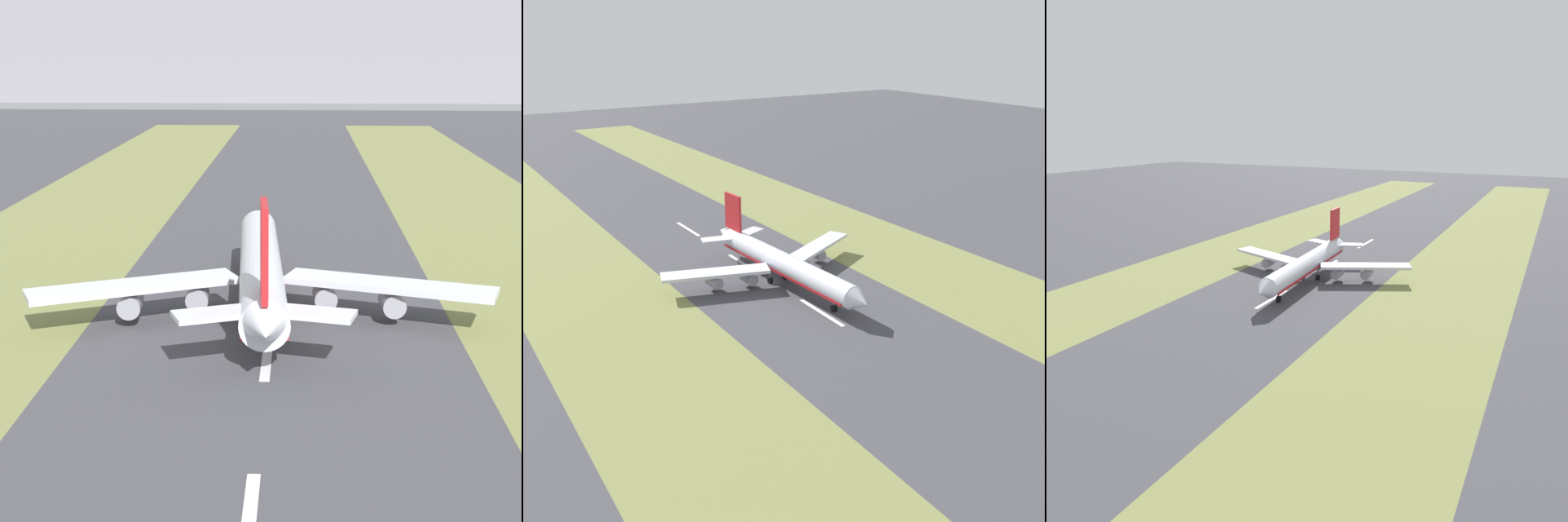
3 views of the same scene
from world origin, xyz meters
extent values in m
plane|color=#424247|center=(0.00, 0.00, 0.00)|extent=(800.00, 800.00, 0.00)
cube|color=olive|center=(-45.00, 0.00, 0.00)|extent=(40.00, 600.00, 0.01)
cube|color=olive|center=(45.00, 0.00, 0.00)|extent=(40.00, 600.00, 0.01)
cube|color=silver|center=(0.00, -56.38, 0.01)|extent=(1.20, 18.00, 0.01)
cube|color=silver|center=(0.00, -16.38, 0.01)|extent=(1.20, 18.00, 0.01)
cube|color=silver|center=(0.00, 23.62, 0.01)|extent=(1.20, 18.00, 0.01)
cylinder|color=silver|center=(-1.70, 3.62, 6.20)|extent=(9.37, 56.26, 6.00)
cone|color=silver|center=(-3.54, 34.07, 6.20)|extent=(6.17, 5.35, 5.88)
cone|color=silver|center=(0.17, -27.32, 7.00)|extent=(5.45, 6.30, 5.10)
cube|color=red|center=(-1.70, 3.62, 4.55)|extent=(8.93, 54.01, 0.70)
cube|color=silver|center=(-18.74, -4.64, 5.30)|extent=(28.76, 17.88, 0.90)
cube|color=silver|center=(16.20, -2.53, 5.30)|extent=(29.40, 14.91, 0.90)
cylinder|color=#93939E|center=(-10.45, -0.91, 2.85)|extent=(3.48, 4.98, 3.20)
cylinder|color=#93939E|center=(-19.22, -4.95, 2.85)|extent=(3.48, 4.98, 3.20)
cylinder|color=#93939E|center=(7.52, 0.17, 2.85)|extent=(3.48, 4.98, 3.20)
cylinder|color=#93939E|center=(16.72, -2.78, 2.85)|extent=(3.48, 4.98, 3.20)
cube|color=red|center=(-0.14, -22.33, 14.70)|extent=(1.28, 8.03, 11.00)
cube|color=silver|center=(-5.63, -22.66, 7.20)|extent=(10.92, 7.75, 0.60)
cube|color=silver|center=(5.35, -22.00, 7.20)|extent=(10.78, 6.77, 0.60)
cylinder|color=#59595E|center=(-2.99, 24.86, 2.50)|extent=(0.50, 0.50, 3.20)
cylinder|color=black|center=(-2.99, 24.86, 0.90)|extent=(1.01, 1.85, 1.80)
cylinder|color=#59595E|center=(-4.12, 0.47, 2.50)|extent=(0.50, 0.50, 3.20)
cylinder|color=black|center=(-4.12, 0.47, 0.90)|extent=(1.01, 1.85, 1.80)
cylinder|color=#59595E|center=(1.07, 0.78, 2.50)|extent=(0.50, 0.50, 3.20)
cylinder|color=black|center=(1.07, 0.78, 0.90)|extent=(1.01, 1.85, 1.80)
camera|label=1|loc=(3.83, -118.41, 37.38)|focal=60.00mm
camera|label=2|loc=(82.87, 134.49, 67.28)|focal=42.00mm
camera|label=3|loc=(-72.50, 145.81, 50.13)|focal=35.00mm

